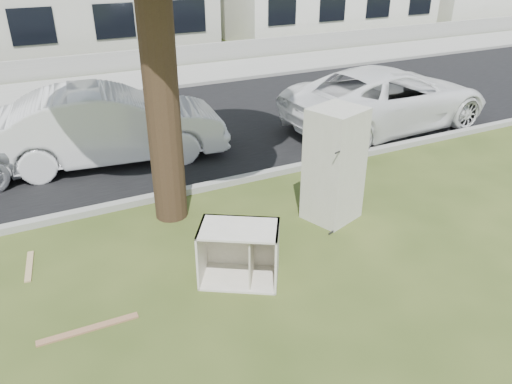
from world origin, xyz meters
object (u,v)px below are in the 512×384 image
fridge (334,165)px  car_center (109,125)px  cabinet (239,254)px  car_right (388,98)px

fridge → car_center: 4.96m
cabinet → car_center: size_ratio=0.22×
car_center → car_right: (6.57, -0.92, -0.04)m
cabinet → car_center: 5.06m
fridge → car_center: fridge is taller
cabinet → car_center: car_center is taller
car_center → car_right: car_center is taller
fridge → car_right: 4.97m
car_right → cabinet: bearing=121.5°
fridge → car_right: (3.80, 3.19, -0.21)m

